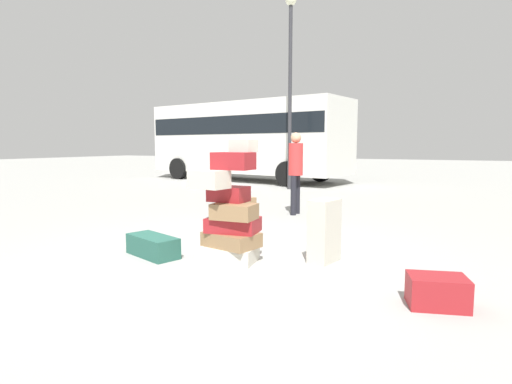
{
  "coord_description": "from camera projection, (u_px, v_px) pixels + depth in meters",
  "views": [
    {
      "loc": [
        2.72,
        -4.69,
        1.46
      ],
      "look_at": [
        0.13,
        0.53,
        0.8
      ],
      "focal_mm": 29.07,
      "sensor_mm": 36.0,
      "label": 1
    }
  ],
  "objects": [
    {
      "name": "ground_plane",
      "position": [
        230.0,
        255.0,
        5.54
      ],
      "size": [
        80.0,
        80.0,
        0.0
      ],
      "primitive_type": "plane",
      "color": "#9E9E99"
    },
    {
      "name": "person_bearded_onlooker",
      "position": [
        296.0,
        166.0,
        8.68
      ],
      "size": [
        0.3,
        0.34,
        1.73
      ],
      "rotation": [
        0.0,
        0.0,
        -1.57
      ],
      "color": "black",
      "rests_on": "ground"
    },
    {
      "name": "suitcase_brown_foreground_near",
      "position": [
        245.0,
        217.0,
        6.66
      ],
      "size": [
        0.31,
        0.39,
        0.62
      ],
      "primitive_type": "cube",
      "rotation": [
        0.0,
        0.0,
        -0.42
      ],
      "color": "olive",
      "rests_on": "ground"
    },
    {
      "name": "suitcase_maroon_white_trunk",
      "position": [
        437.0,
        291.0,
        3.75
      ],
      "size": [
        0.59,
        0.48,
        0.29
      ],
      "primitive_type": "cube",
      "rotation": [
        0.0,
        0.0,
        0.28
      ],
      "color": "maroon",
      "rests_on": "ground"
    },
    {
      "name": "suitcase_tower",
      "position": [
        229.0,
        215.0,
        5.19
      ],
      "size": [
        0.8,
        0.72,
        1.53
      ],
      "color": "beige",
      "rests_on": "ground"
    },
    {
      "name": "suitcase_cream_upright_blue",
      "position": [
        324.0,
        231.0,
        5.18
      ],
      "size": [
        0.33,
        0.47,
        0.79
      ],
      "primitive_type": "cube",
      "rotation": [
        0.0,
        0.0,
        -0.2
      ],
      "color": "beige",
      "rests_on": "ground"
    },
    {
      "name": "suitcase_teal_right_side",
      "position": [
        153.0,
        246.0,
        5.48
      ],
      "size": [
        0.87,
        0.59,
        0.27
      ],
      "primitive_type": "cube",
      "rotation": [
        0.0,
        0.0,
        -0.32
      ],
      "color": "#26594C",
      "rests_on": "ground"
    },
    {
      "name": "parked_bus",
      "position": [
        247.0,
        136.0,
        17.09
      ],
      "size": [
        8.85,
        3.94,
        3.15
      ],
      "rotation": [
        0.0,
        0.0,
        -0.17
      ],
      "color": "silver",
      "rests_on": "ground"
    },
    {
      "name": "lamp_post",
      "position": [
        290.0,
        64.0,
        13.37
      ],
      "size": [
        0.36,
        0.36,
        6.23
      ],
      "color": "#333338",
      "rests_on": "ground"
    }
  ]
}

